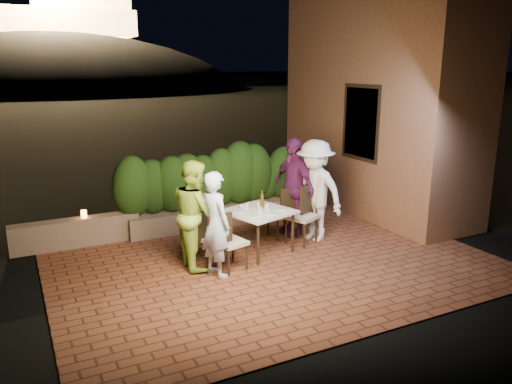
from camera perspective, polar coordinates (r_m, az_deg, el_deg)
ground at (r=8.27m, az=2.24°, el=-8.22°), size 400.00×400.00×0.00m
terrace_floor at (r=8.70m, az=0.64°, el=-7.43°), size 7.00×6.00×0.15m
building_wall at (r=11.36m, az=13.69°, el=10.67°), size 1.60×5.00×5.00m
window_pane at (r=10.53m, az=12.00°, el=7.76°), size 0.08×1.00×1.40m
window_frame at (r=10.52m, az=11.96°, el=7.76°), size 0.06×1.15×1.55m
planter at (r=10.23m, az=-2.98°, el=-2.44°), size 4.20×0.55×0.40m
hedge at (r=10.04m, az=-3.04°, el=1.66°), size 4.00×0.70×1.10m
parapet at (r=9.48m, az=-19.87°, el=-4.37°), size 2.20×0.30×0.50m
hill at (r=67.30m, az=-21.79°, el=7.27°), size 52.00×40.00×22.00m
fortress at (r=67.32m, az=-22.99°, el=19.58°), size 26.00×8.00×8.00m
dining_table at (r=8.59m, az=0.30°, el=-4.51°), size 1.25×1.25×0.75m
plate_nw at (r=8.18m, az=-0.13°, el=-2.70°), size 0.21×0.21×0.01m
plate_sw at (r=8.43m, az=-1.91°, el=-2.18°), size 0.22×0.22×0.01m
plate_ne at (r=8.56m, az=2.72°, el=-1.92°), size 0.24×0.24×0.01m
plate_se at (r=8.78m, az=0.69°, el=-1.49°), size 0.22×0.22×0.01m
plate_centre at (r=8.48m, az=0.63°, el=-2.07°), size 0.25×0.25×0.01m
plate_front at (r=8.30m, az=1.75°, el=-2.45°), size 0.24×0.24×0.01m
glass_nw at (r=8.30m, az=0.44°, el=-2.05°), size 0.07×0.07×0.12m
glass_sw at (r=8.56m, az=-1.04°, el=-1.60°), size 0.06×0.06×0.10m
glass_ne at (r=8.50m, az=1.26°, el=-1.69°), size 0.07×0.07×0.11m
glass_se at (r=8.65m, az=0.28°, el=-1.43°), size 0.06×0.06×0.10m
beer_bottle at (r=8.61m, az=0.70°, el=-0.78°), size 0.06×0.06×0.31m
bowl at (r=8.61m, az=-1.44°, el=-1.72°), size 0.18×0.18×0.04m
chair_left_front at (r=7.86m, az=-2.92°, el=-5.62°), size 0.53×0.53×0.94m
chair_left_back at (r=8.20m, az=-5.41°, el=-4.99°), size 0.56×0.56×0.89m
chair_right_front at (r=9.02m, az=5.23°, el=-2.67°), size 0.64×0.64×1.05m
chair_right_back at (r=9.32m, az=2.89°, el=-2.42°), size 0.44×0.44×0.94m
diner_blue at (r=7.55m, az=-4.65°, el=-3.70°), size 0.52×0.67×1.64m
diner_green at (r=7.93m, az=-6.95°, el=-2.50°), size 0.70×0.88×1.74m
diner_white at (r=9.12m, az=6.73°, el=0.15°), size 1.04×1.36×1.86m
diner_purple at (r=9.42m, az=4.29°, el=0.63°), size 0.59×1.14×1.85m
parapet_lamp at (r=9.41m, az=-19.08°, el=-2.40°), size 0.10×0.10×0.14m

